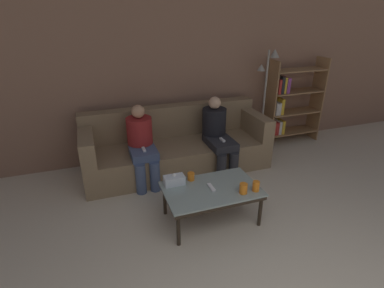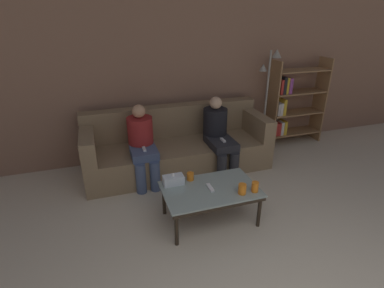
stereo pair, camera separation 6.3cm
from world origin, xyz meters
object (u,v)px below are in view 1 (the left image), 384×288
at_px(cup_near_right, 256,186).
at_px(standing_lamp, 266,91).
at_px(seated_person_mid_left, 217,133).
at_px(couch, 176,147).
at_px(seated_person_left_end, 142,143).
at_px(coffee_table, 212,191).
at_px(cup_near_left, 191,176).
at_px(cup_far_center, 243,188).
at_px(bookshelf, 288,103).
at_px(game_remote, 212,187).
at_px(tissue_box, 174,180).

height_order(cup_near_right, standing_lamp, standing_lamp).
bearing_deg(seated_person_mid_left, couch, 155.90).
height_order(seated_person_left_end, seated_person_mid_left, seated_person_mid_left).
height_order(coffee_table, cup_near_left, cup_near_left).
height_order(cup_near_left, cup_far_center, cup_far_center).
relative_size(bookshelf, standing_lamp, 0.88).
height_order(cup_near_left, standing_lamp, standing_lamp).
height_order(coffee_table, bookshelf, bookshelf).
distance_m(game_remote, standing_lamp, 2.13).
relative_size(couch, game_remote, 17.16).
distance_m(couch, tissue_box, 1.15).
bearing_deg(tissue_box, cup_near_left, 7.87).
bearing_deg(cup_near_left, tissue_box, -172.13).
distance_m(couch, seated_person_mid_left, 0.63).
distance_m(couch, standing_lamp, 1.63).
height_order(coffee_table, seated_person_mid_left, seated_person_mid_left).
bearing_deg(game_remote, cup_far_center, -35.19).
relative_size(tissue_box, seated_person_mid_left, 0.21).
distance_m(cup_near_left, seated_person_mid_left, 1.07).
xyz_separation_m(cup_near_left, standing_lamp, (1.63, 1.20, 0.53)).
distance_m(couch, cup_far_center, 1.52).
bearing_deg(bookshelf, seated_person_left_end, -169.19).
height_order(cup_far_center, tissue_box, tissue_box).
bearing_deg(bookshelf, game_remote, -142.23).
bearing_deg(coffee_table, cup_near_right, -25.26).
bearing_deg(bookshelf, couch, -172.33).
distance_m(cup_near_left, cup_far_center, 0.60).
xyz_separation_m(game_remote, seated_person_left_end, (-0.53, 1.08, 0.14)).
height_order(couch, seated_person_left_end, seated_person_left_end).
bearing_deg(couch, game_remote, -89.82).
relative_size(coffee_table, seated_person_left_end, 0.97).
relative_size(cup_near_right, standing_lamp, 0.07).
height_order(cup_near_right, cup_far_center, same).
xyz_separation_m(couch, standing_lamp, (1.48, 0.13, 0.67)).
bearing_deg(standing_lamp, seated_person_left_end, -170.22).
distance_m(seated_person_left_end, seated_person_mid_left, 1.06).
distance_m(cup_near_left, standing_lamp, 2.09).
relative_size(coffee_table, tissue_box, 4.54).
relative_size(game_remote, seated_person_mid_left, 0.14).
bearing_deg(cup_far_center, couch, 100.42).
bearing_deg(couch, seated_person_mid_left, -24.10).
bearing_deg(bookshelf, cup_far_center, -134.96).
bearing_deg(coffee_table, seated_person_left_end, 116.23).
bearing_deg(seated_person_mid_left, coffee_table, -116.32).
xyz_separation_m(bookshelf, standing_lamp, (-0.55, -0.14, 0.29)).
relative_size(coffee_table, standing_lamp, 0.63).
distance_m(cup_far_center, seated_person_left_end, 1.51).
bearing_deg(couch, tissue_box, -107.57).
distance_m(couch, seated_person_left_end, 0.62).
bearing_deg(standing_lamp, coffee_table, -136.03).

